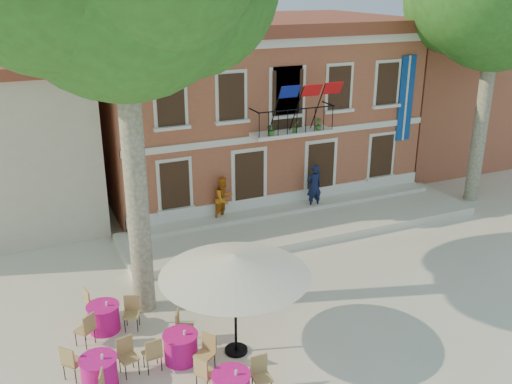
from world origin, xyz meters
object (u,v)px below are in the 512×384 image
object	(u,v)px
cafe_table_0	(181,346)
cafe_table_2	(99,371)
patio_umbrella	(235,265)
cafe_table_3	(104,316)
pedestrian_navy	(314,186)
pedestrian_orange	(224,199)

from	to	relation	value
cafe_table_0	cafe_table_2	bearing A→B (deg)	-175.73
patio_umbrella	cafe_table_2	bearing A→B (deg)	178.87
patio_umbrella	cafe_table_2	size ratio (longest dim) A/B	2.05
cafe_table_0	cafe_table_2	xyz separation A→B (m)	(-2.04, -0.15, 0.00)
cafe_table_3	cafe_table_2	bearing A→B (deg)	-102.34
pedestrian_navy	cafe_table_0	size ratio (longest dim) A/B	0.98
pedestrian_orange	cafe_table_2	bearing A→B (deg)	-153.96
pedestrian_navy	cafe_table_2	size ratio (longest dim) A/B	1.00
patio_umbrella	pedestrian_navy	world-z (taller)	patio_umbrella
cafe_table_2	cafe_table_3	xyz separation A→B (m)	(0.50, 2.29, 0.00)
pedestrian_navy	cafe_table_3	xyz separation A→B (m)	(-9.26, -4.90, -0.79)
pedestrian_navy	pedestrian_orange	distance (m)	3.80
pedestrian_orange	cafe_table_3	xyz separation A→B (m)	(-5.47, -5.17, -0.75)
pedestrian_orange	cafe_table_2	size ratio (longest dim) A/B	0.96
patio_umbrella	cafe_table_3	size ratio (longest dim) A/B	2.03
cafe_table_2	cafe_table_3	size ratio (longest dim) A/B	0.99
cafe_table_0	cafe_table_3	distance (m)	2.63
patio_umbrella	cafe_table_3	distance (m)	4.30
patio_umbrella	cafe_table_0	bearing A→B (deg)	171.07
cafe_table_2	patio_umbrella	bearing A→B (deg)	-1.13
cafe_table_0	patio_umbrella	bearing A→B (deg)	-8.93
patio_umbrella	cafe_table_0	size ratio (longest dim) A/B	2.01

